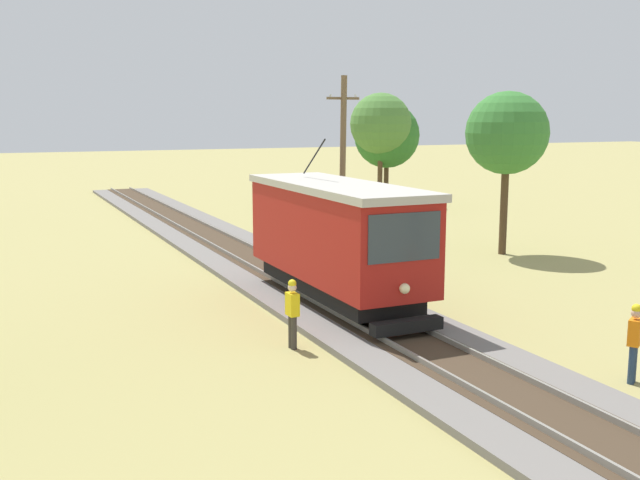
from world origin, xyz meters
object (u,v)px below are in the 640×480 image
Objects in this scene: tree_left_far at (387,135)px; red_tram at (336,237)px; track_worker at (634,340)px; utility_pole_mid at (343,167)px; tree_right_near at (381,124)px; second_worker at (292,311)px; tree_horizon at (507,134)px.

red_tram is at bearing -122.87° from tree_left_far.
utility_pole_mid is at bearing -33.98° from track_worker.
red_tram is 26.80m from tree_left_far.
tree_right_near is (10.47, 30.18, 4.32)m from track_worker.
utility_pole_mid reaches higher than red_tram.
tree_right_near is (13.56, 21.60, 3.11)m from red_tram.
second_worker is 0.27× the size of tree_left_far.
tree_left_far is at bearing -126.24° from second_worker.
tree_horizon is at bearing 25.97° from red_tram.
second_worker is (-2.78, -3.25, -1.21)m from red_tram.
red_tram is 1.25× the size of tree_horizon.
track_worker is 1.00× the size of second_worker.
second_worker is at bearing -130.55° from red_tram.
tree_left_far is at bearing -52.66° from track_worker.
track_worker is 32.24m from tree_right_near.
track_worker is (-0.40, -15.22, -2.80)m from utility_pole_mid.
tree_left_far is at bearing 57.13° from red_tram.
second_worker is 15.99m from tree_horizon.
utility_pole_mid is at bearing -124.68° from second_worker.
tree_right_near reaches higher than second_worker.
tree_right_near reaches higher than red_tram.
tree_right_near is at bearing -138.50° from tree_left_far.
tree_horizon reaches higher than tree_left_far.
tree_left_far is at bearing 76.43° from tree_horizon.
red_tram is 9.20m from track_worker.
track_worker is 0.24× the size of tree_right_near.
tree_left_far is at bearing 55.13° from utility_pole_mid.
tree_left_far reaches higher than second_worker.
utility_pole_mid reaches higher than tree_right_near.
track_worker is 15.91m from tree_horizon.
red_tram is 4.44m from second_worker.
utility_pole_mid is 19.26m from tree_left_far.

